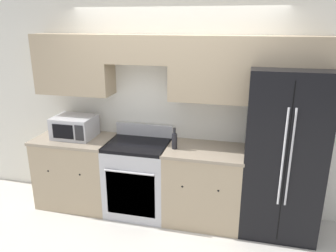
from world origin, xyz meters
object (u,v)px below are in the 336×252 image
at_px(oven_range, 139,177).
at_px(bottle, 174,141).
at_px(microwave, 75,127).
at_px(refrigerator, 282,152).

distance_m(oven_range, bottle, 0.73).
bearing_deg(microwave, oven_range, -2.01).
height_order(oven_range, bottle, bottle).
xyz_separation_m(refrigerator, bottle, (-1.20, -0.14, 0.08)).
bearing_deg(oven_range, microwave, 177.99).
bearing_deg(microwave, bottle, -4.02).
distance_m(oven_range, refrigerator, 1.75).
bearing_deg(oven_range, bottle, -7.59).
distance_m(oven_range, microwave, 1.03).
xyz_separation_m(refrigerator, microwave, (-2.52, -0.05, 0.12)).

